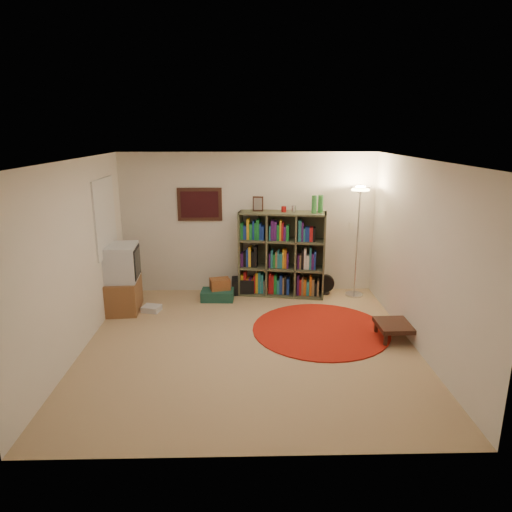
% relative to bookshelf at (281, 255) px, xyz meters
% --- Properties ---
extents(room, '(4.54, 4.54, 2.54)m').
position_rel_bookshelf_xyz_m(room, '(-0.62, -1.95, 0.53)').
color(room, tan).
rests_on(room, ground).
extents(bookshelf, '(1.55, 0.68, 1.80)m').
position_rel_bookshelf_xyz_m(bookshelf, '(0.00, 0.00, 0.00)').
color(bookshelf, '#464930').
rests_on(bookshelf, ground).
extents(floor_lamp, '(0.38, 0.38, 1.95)m').
position_rel_bookshelf_xyz_m(floor_lamp, '(1.32, -0.10, 0.90)').
color(floor_lamp, silver).
rests_on(floor_lamp, ground).
extents(floor_fan, '(0.32, 0.20, 0.36)m').
position_rel_bookshelf_xyz_m(floor_fan, '(0.81, -0.01, -0.54)').
color(floor_fan, black).
rests_on(floor_fan, ground).
extents(tv_stand, '(0.58, 0.79, 1.10)m').
position_rel_bookshelf_xyz_m(tv_stand, '(-2.63, -0.69, -0.20)').
color(tv_stand, brown).
rests_on(tv_stand, ground).
extents(dvd_box, '(0.33, 0.29, 0.09)m').
position_rel_bookshelf_xyz_m(dvd_box, '(-2.16, -0.76, -0.68)').
color(dvd_box, silver).
rests_on(dvd_box, ground).
extents(suitcase, '(0.57, 0.38, 0.18)m').
position_rel_bookshelf_xyz_m(suitcase, '(-1.11, -0.26, -0.64)').
color(suitcase, '#163D32').
rests_on(suitcase, ground).
extents(wicker_basket, '(0.38, 0.31, 0.19)m').
position_rel_bookshelf_xyz_m(wicker_basket, '(-1.07, -0.21, -0.45)').
color(wicker_basket, brown).
rests_on(wicker_basket, suitcase).
extents(duffel_bag, '(0.40, 0.33, 0.27)m').
position_rel_bookshelf_xyz_m(duffel_bag, '(-0.67, 0.08, -0.59)').
color(duffel_bag, black).
rests_on(duffel_bag, ground).
extents(paper_towel, '(0.14, 0.14, 0.26)m').
position_rel_bookshelf_xyz_m(paper_towel, '(-0.33, -0.01, -0.60)').
color(paper_towel, silver).
rests_on(paper_towel, ground).
extents(red_rug, '(2.02, 2.02, 0.02)m').
position_rel_bookshelf_xyz_m(red_rug, '(0.48, -1.55, -0.72)').
color(red_rug, maroon).
rests_on(red_rug, ground).
extents(side_table, '(0.54, 0.54, 0.24)m').
position_rel_bookshelf_xyz_m(side_table, '(1.49, -1.89, -0.52)').
color(side_table, black).
rests_on(side_table, ground).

